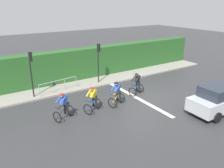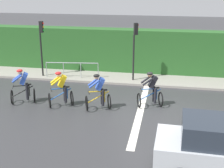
% 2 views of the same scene
% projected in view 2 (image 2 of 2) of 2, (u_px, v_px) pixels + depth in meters
% --- Properties ---
extents(ground_plane, '(80.00, 80.00, 0.00)m').
position_uv_depth(ground_plane, '(150.00, 112.00, 13.74)').
color(ground_plane, '#333335').
extents(sidewalk_kerb, '(2.80, 25.67, 0.12)m').
position_uv_depth(sidewalk_kerb, '(122.00, 77.00, 18.55)').
color(sidewalk_kerb, gray).
rests_on(sidewalk_kerb, ground).
extents(stone_wall_low, '(0.44, 25.67, 0.53)m').
position_uv_depth(stone_wall_low, '(124.00, 69.00, 19.32)').
color(stone_wall_low, gray).
rests_on(stone_wall_low, ground).
extents(hedge_wall, '(1.10, 25.67, 2.71)m').
position_uv_depth(hedge_wall, '(125.00, 51.00, 19.26)').
color(hedge_wall, '#265623').
rests_on(hedge_wall, ground).
extents(road_marking_stop_line, '(7.00, 0.30, 0.01)m').
position_uv_depth(road_marking_stop_line, '(140.00, 111.00, 13.81)').
color(road_marking_stop_line, silver).
rests_on(road_marking_stop_line, ground).
extents(cyclist_lead, '(1.04, 1.26, 1.66)m').
position_uv_depth(cyclist_lead, '(23.00, 87.00, 14.46)').
color(cyclist_lead, black).
rests_on(cyclist_lead, ground).
extents(cyclist_second, '(1.10, 1.27, 1.66)m').
position_uv_depth(cyclist_second, '(61.00, 90.00, 14.09)').
color(cyclist_second, black).
rests_on(cyclist_second, ground).
extents(cyclist_mid, '(1.04, 1.26, 1.66)m').
position_uv_depth(cyclist_mid, '(99.00, 93.00, 13.72)').
color(cyclist_mid, black).
rests_on(cyclist_mid, ground).
extents(cyclist_fourth, '(0.99, 1.24, 1.66)m').
position_uv_depth(cyclist_fourth, '(151.00, 90.00, 14.02)').
color(cyclist_fourth, black).
rests_on(cyclist_fourth, ground).
extents(traffic_light_near_crossing, '(0.26, 0.30, 3.34)m').
position_uv_depth(traffic_light_near_crossing, '(135.00, 43.00, 17.10)').
color(traffic_light_near_crossing, black).
rests_on(traffic_light_near_crossing, ground).
extents(traffic_light_far_junction, '(0.20, 0.31, 3.34)m').
position_uv_depth(traffic_light_far_junction, '(42.00, 41.00, 17.87)').
color(traffic_light_far_junction, black).
rests_on(traffic_light_far_junction, ground).
extents(pedestrian_railing_kerbside, '(0.43, 3.05, 1.03)m').
position_uv_depth(pedestrian_railing_kerbside, '(72.00, 67.00, 17.98)').
color(pedestrian_railing_kerbside, '#999EA3').
rests_on(pedestrian_railing_kerbside, ground).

